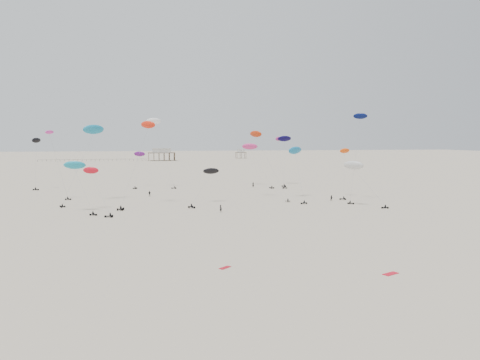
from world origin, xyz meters
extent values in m
plane|color=#C1B399|center=(0.00, 200.00, 0.00)|extent=(900.00, 900.00, 0.00)
cube|color=brown|center=(-10.00, 350.00, 6.15)|extent=(21.00, 13.00, 0.30)
cube|color=silver|center=(-10.00, 350.00, 7.90)|extent=(14.00, 8.40, 3.20)
cube|color=#B2B2AD|center=(-10.00, 350.00, 9.65)|extent=(15.00, 9.00, 0.30)
cube|color=brown|center=(60.00, 380.00, 5.15)|extent=(9.00, 7.00, 0.30)
cube|color=silver|center=(60.00, 380.00, 6.50)|extent=(5.60, 4.20, 2.40)
cube|color=#B2B2AD|center=(60.00, 380.00, 7.85)|extent=(6.00, 4.50, 0.30)
cube|color=black|center=(-62.00, 350.00, 1.45)|extent=(80.00, 0.10, 0.10)
cylinder|color=gray|center=(33.04, 93.73, 11.64)|extent=(0.03, 0.03, 24.39)
ellipsoid|color=#050E43|center=(36.15, 97.95, 23.36)|extent=(4.10, 3.57, 1.96)
cylinder|color=gray|center=(-25.41, 144.02, 5.78)|extent=(0.03, 0.03, 14.26)
ellipsoid|color=#651578|center=(-24.66, 148.92, 11.66)|extent=(4.50, 2.97, 2.09)
cylinder|color=gray|center=(-33.12, 87.70, 4.70)|extent=(0.03, 0.03, 17.16)
ellipsoid|color=red|center=(-35.71, 94.83, 9.41)|extent=(4.14, 2.45, 1.91)
cylinder|color=gray|center=(26.31, 141.23, 8.59)|extent=(0.03, 0.03, 20.03)
ellipsoid|color=#CC308B|center=(26.96, 147.44, 17.08)|extent=(3.66, 3.08, 1.75)
cylinder|color=gray|center=(-36.54, 87.58, 5.32)|extent=(0.03, 0.03, 12.79)
ellipsoid|color=#1892B5|center=(-38.91, 91.23, 10.92)|extent=(5.29, 2.80, 2.52)
cylinder|color=gray|center=(-25.13, 95.91, 10.35)|extent=(0.03, 0.03, 23.00)
ellipsoid|color=red|center=(-21.79, 101.37, 20.73)|extent=(4.70, 4.31, 2.29)
cylinder|color=gray|center=(-8.45, 95.71, 4.19)|extent=(0.03, 0.03, 13.64)
ellipsoid|color=black|center=(-5.37, 100.72, 8.43)|extent=(4.47, 2.25, 2.16)
cylinder|color=gray|center=(-58.53, 143.07, 8.28)|extent=(0.03, 0.03, 15.51)
ellipsoid|color=black|center=(-58.56, 144.76, 16.57)|extent=(3.12, 4.09, 1.91)
cylinder|color=gray|center=(-39.88, 104.82, 9.57)|extent=(0.03, 0.03, 23.05)
ellipsoid|color=#1782AE|center=(-36.51, 111.24, 19.65)|extent=(6.54, 5.51, 3.11)
cylinder|color=gray|center=(32.17, 84.10, 5.00)|extent=(0.03, 0.03, 12.21)
ellipsoid|color=silver|center=(29.51, 87.47, 10.31)|extent=(5.15, 5.41, 2.68)
cylinder|color=gray|center=(-46.32, 114.00, 9.52)|extent=(0.03, 0.03, 18.47)
ellipsoid|color=#E937B1|center=(-48.68, 114.87, 18.91)|extent=(2.83, 2.92, 1.37)
cylinder|color=gray|center=(33.35, 101.86, 6.78)|extent=(0.03, 0.03, 14.82)
ellipsoid|color=#FF510D|center=(35.13, 105.64, 13.55)|extent=(3.83, 2.43, 1.78)
cylinder|color=gray|center=(19.04, 99.49, 6.69)|extent=(0.03, 0.03, 19.13)
ellipsoid|color=#1674AB|center=(20.17, 106.82, 13.71)|extent=(5.86, 4.87, 2.75)
cylinder|color=gray|center=(26.19, 137.02, 8.37)|extent=(0.03, 0.03, 21.66)
ellipsoid|color=#090438|center=(28.29, 144.27, 17.14)|extent=(5.88, 3.42, 2.74)
cylinder|color=gray|center=(17.49, 137.90, 6.95)|extent=(0.03, 0.03, 19.10)
ellipsoid|color=#DF3486|center=(15.18, 144.72, 14.27)|extent=(6.33, 4.48, 2.89)
cylinder|color=gray|center=(12.11, 103.43, 9.15)|extent=(0.03, 0.03, 22.07)
ellipsoid|color=red|center=(9.12, 109.79, 18.48)|extent=(4.03, 4.86, 2.28)
cylinder|color=gray|center=(-16.32, 140.70, 11.50)|extent=(0.03, 0.03, 23.76)
ellipsoid|color=white|center=(-19.54, 144.25, 23.29)|extent=(5.14, 2.20, 2.52)
imported|color=black|center=(-5.61, 82.94, 0.00)|extent=(0.86, 0.90, 2.05)
imported|color=black|center=(27.37, 96.25, 0.00)|extent=(1.05, 0.77, 1.92)
imported|color=black|center=(-21.61, 116.60, 0.00)|extent=(1.24, 0.83, 1.94)
imported|color=black|center=(14.49, 136.04, 0.00)|extent=(0.95, 0.89, 2.15)
cube|color=red|center=(7.50, 29.18, 0.00)|extent=(2.38, 1.72, 0.08)
cube|color=#B30B1A|center=(-12.55, 36.15, 0.00)|extent=(1.82, 1.71, 0.07)
camera|label=1|loc=(-22.64, -23.61, 17.01)|focal=35.00mm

